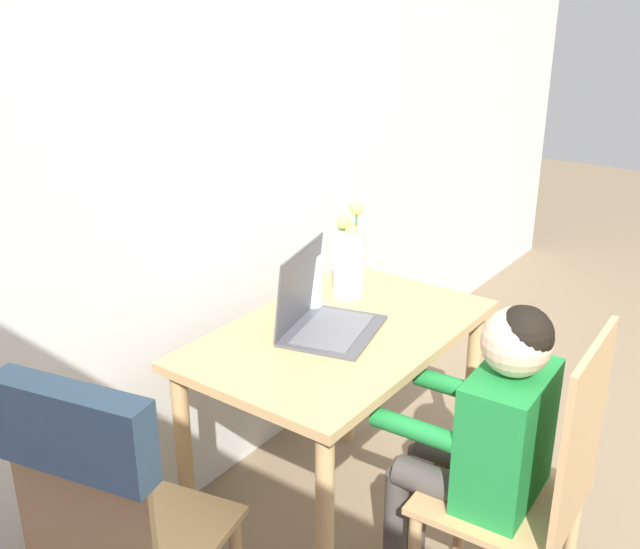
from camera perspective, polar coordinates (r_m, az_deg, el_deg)
wall_back at (r=2.45m, az=-10.00°, el=9.24°), size 6.40×0.05×2.50m
dining_table at (r=2.39m, az=1.53°, el=-6.79°), size 0.99×0.62×0.75m
chair_occupied at (r=2.16m, az=15.60°, el=-15.62°), size 0.42×0.42×0.96m
chair_spare at (r=1.88m, az=-16.17°, el=-15.99°), size 0.51×0.48×0.97m
person_seated at (r=2.10m, az=12.70°, el=-11.35°), size 0.34×0.44×1.01m
laptop at (r=2.30m, az=-0.08°, el=-2.89°), size 0.37×0.33×0.26m
flower_vase at (r=2.53m, az=2.21°, el=1.28°), size 0.11×0.11×0.33m
water_bottle at (r=2.44m, az=-0.50°, el=-0.45°), size 0.06×0.06×0.21m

